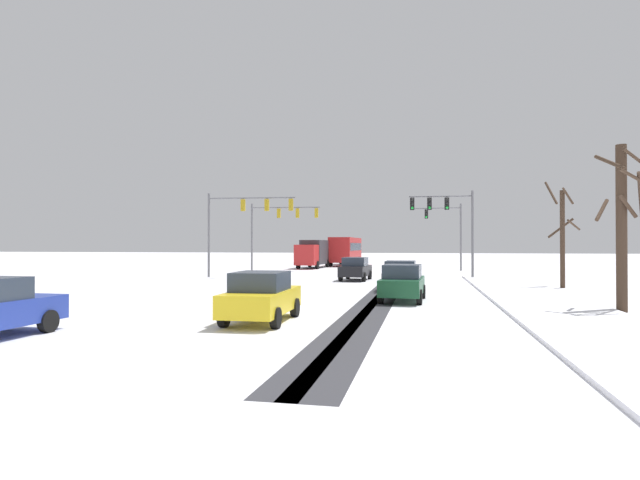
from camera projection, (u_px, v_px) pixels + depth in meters
name	position (u px, v px, depth m)	size (l,w,h in m)	color
ground_plane	(103.00, 366.00, 10.30)	(300.00, 300.00, 0.00)	white
wheel_track_left_lane	(387.00, 296.00, 24.75)	(1.05, 34.56, 0.01)	#38383D
wheel_track_right_lane	(375.00, 295.00, 24.86)	(0.90, 34.56, 0.01)	#38383D
sidewalk_kerb_right	(540.00, 301.00, 21.85)	(4.00, 34.56, 0.12)	white
traffic_signal_near_right	(447.00, 215.00, 37.37)	(4.69, 0.67, 6.50)	slate
traffic_signal_far_left	(279.00, 221.00, 48.65)	(6.75, 0.78, 6.50)	slate
traffic_signal_near_left	(243.00, 215.00, 38.87)	(6.90, 0.83, 6.50)	slate
traffic_signal_far_right	(448.00, 226.00, 49.23)	(4.75, 0.49, 6.50)	slate
car_black_lead	(355.00, 269.00, 35.53)	(1.99, 4.18, 1.62)	black
car_grey_second	(401.00, 276.00, 27.53)	(1.89, 4.13, 1.62)	slate
car_dark_green_third	(403.00, 283.00, 22.34)	(2.00, 4.19, 1.62)	#194C2D
car_yellow_cab_fourth	(261.00, 297.00, 16.28)	(1.92, 4.15, 1.62)	yellow
bus_oncoming	(346.00, 249.00, 62.04)	(2.69, 11.01, 3.38)	#B21E1E
box_truck_delivery	(313.00, 253.00, 54.56)	(2.49, 7.47, 3.02)	red
bare_tree_sidewalk_near	(622.00, 223.00, 18.63)	(2.05, 2.06, 6.20)	#423023
bare_tree_sidewalk_mid	(562.00, 233.00, 29.20)	(1.85, 1.79, 6.23)	#423023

